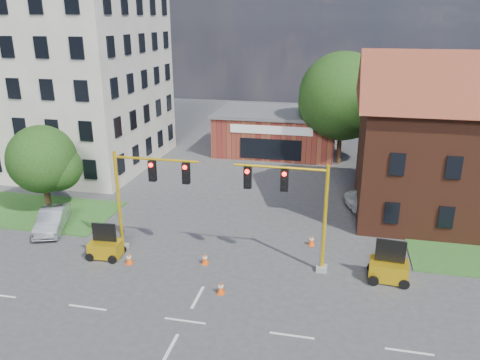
{
  "coord_description": "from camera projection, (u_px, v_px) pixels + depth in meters",
  "views": [
    {
      "loc": [
        6.45,
        -17.47,
        13.42
      ],
      "look_at": [
        0.45,
        10.0,
        3.6
      ],
      "focal_mm": 35.0,
      "sensor_mm": 36.0,
      "label": 1
    }
  ],
  "objects": [
    {
      "name": "cone_a",
      "position": [
        129.0,
        258.0,
        26.79
      ],
      "size": [
        0.4,
        0.4,
        0.7
      ],
      "color": "#F6500C",
      "rests_on": "ground"
    },
    {
      "name": "ground",
      "position": [
        185.0,
        321.0,
        21.83
      ],
      "size": [
        120.0,
        120.0,
        0.0
      ],
      "primitive_type": "plane",
      "color": "#3F3F42",
      "rests_on": "ground"
    },
    {
      "name": "signal_mast_east",
      "position": [
        295.0,
        203.0,
        25.19
      ],
      "size": [
        5.3,
        0.6,
        6.2
      ],
      "color": "gray",
      "rests_on": "ground"
    },
    {
      "name": "trailer_east",
      "position": [
        388.0,
        269.0,
        24.98
      ],
      "size": [
        2.1,
        1.49,
        2.27
      ],
      "rotation": [
        0.0,
        0.0,
        -0.08
      ],
      "color": "yellow",
      "rests_on": "ground"
    },
    {
      "name": "tree_large",
      "position": [
        347.0,
        99.0,
        43.37
      ],
      "size": [
        8.59,
        8.18,
        10.57
      ],
      "color": "#3C2B16",
      "rests_on": "ground"
    },
    {
      "name": "cone_c",
      "position": [
        221.0,
        288.0,
        23.89
      ],
      "size": [
        0.4,
        0.4,
        0.7
      ],
      "color": "#F6500C",
      "rests_on": "ground"
    },
    {
      "name": "tree_nw_front",
      "position": [
        46.0,
        161.0,
        33.12
      ],
      "size": [
        5.08,
        4.83,
        6.34
      ],
      "color": "#3C2B16",
      "rests_on": "ground"
    },
    {
      "name": "cone_b",
      "position": [
        205.0,
        259.0,
        26.77
      ],
      "size": [
        0.4,
        0.4,
        0.7
      ],
      "color": "#F6500C",
      "rests_on": "ground"
    },
    {
      "name": "cone_d",
      "position": [
        312.0,
        240.0,
        28.97
      ],
      "size": [
        0.4,
        0.4,
        0.7
      ],
      "color": "#F6500C",
      "rests_on": "ground"
    },
    {
      "name": "pickup_white",
      "position": [
        385.0,
        199.0,
        34.23
      ],
      "size": [
        6.27,
        4.37,
        1.59
      ],
      "primitive_type": "imported",
      "rotation": [
        0.0,
        0.0,
        1.91
      ],
      "color": "white",
      "rests_on": "ground"
    },
    {
      "name": "brick_shop",
      "position": [
        277.0,
        131.0,
        48.78
      ],
      "size": [
        12.4,
        8.4,
        4.3
      ],
      "color": "maroon",
      "rests_on": "ground"
    },
    {
      "name": "signal_mast_west",
      "position": [
        144.0,
        191.0,
        26.95
      ],
      "size": [
        5.3,
        0.6,
        6.2
      ],
      "color": "gray",
      "rests_on": "ground"
    },
    {
      "name": "office_block",
      "position": [
        49.0,
        53.0,
        42.67
      ],
      "size": [
        18.4,
        15.4,
        20.6
      ],
      "color": "#B8B1A1",
      "rests_on": "ground"
    },
    {
      "name": "trailer_west",
      "position": [
        106.0,
        247.0,
        27.44
      ],
      "size": [
        1.9,
        1.33,
        2.07
      ],
      "rotation": [
        0.0,
        0.0,
        0.07
      ],
      "color": "yellow",
      "rests_on": "ground"
    },
    {
      "name": "sedan_silver_front",
      "position": [
        52.0,
        220.0,
        30.94
      ],
      "size": [
        2.94,
        4.66,
        1.45
      ],
      "primitive_type": "imported",
      "rotation": [
        0.0,
        0.0,
        0.35
      ],
      "color": "#9FA1A6",
      "rests_on": "ground"
    }
  ]
}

